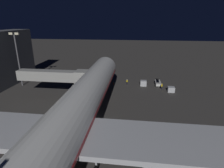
% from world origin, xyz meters
% --- Properties ---
extents(ground_plane, '(320.00, 320.00, 0.00)m').
position_xyz_m(ground_plane, '(0.00, 0.00, 0.00)').
color(ground_plane, '#383533').
extents(airliner_at_gate, '(54.88, 70.38, 18.09)m').
position_xyz_m(airliner_at_gate, '(0.00, 10.31, 5.73)').
color(airliner_at_gate, silver).
rests_on(airliner_at_gate, ground_plane).
extents(jet_bridge, '(18.36, 3.40, 7.36)m').
position_xyz_m(jet_bridge, '(10.10, -11.14, 5.82)').
color(jet_bridge, '#9E9E99').
rests_on(jet_bridge, ground_plane).
extents(apron_floodlight_mast, '(2.90, 0.50, 15.77)m').
position_xyz_m(apron_floodlight_mast, '(25.50, -18.63, 9.29)').
color(apron_floodlight_mast, '#59595E').
rests_on(apron_floodlight_mast, ground_plane).
extents(belt_loader, '(1.96, 8.11, 3.19)m').
position_xyz_m(belt_loader, '(-15.94, -24.33, 0.85)').
color(belt_loader, silver).
rests_on(belt_loader, ground_plane).
extents(baggage_container_near_belt, '(1.83, 1.55, 1.66)m').
position_xyz_m(baggage_container_near_belt, '(-11.43, -23.07, 0.83)').
color(baggage_container_near_belt, '#B7BABF').
rests_on(baggage_container_near_belt, ground_plane).
extents(baggage_container_mid_row, '(1.84, 1.59, 1.47)m').
position_xyz_m(baggage_container_mid_row, '(-18.94, -18.88, 0.74)').
color(baggage_container_mid_row, '#B7BABF').
rests_on(baggage_container_mid_row, ground_plane).
extents(ground_crew_by_belt_loader, '(0.40, 0.40, 1.78)m').
position_xyz_m(ground_crew_by_belt_loader, '(-6.41, -23.42, 0.98)').
color(ground_crew_by_belt_loader, black).
rests_on(ground_crew_by_belt_loader, ground_plane).
extents(ground_crew_marshaller_fwd, '(0.40, 0.40, 1.85)m').
position_xyz_m(ground_crew_marshaller_fwd, '(-16.59, -20.49, 1.02)').
color(ground_crew_marshaller_fwd, black).
rests_on(ground_crew_marshaller_fwd, ground_plane).
extents(traffic_cone_nose_port, '(0.36, 0.36, 0.55)m').
position_xyz_m(traffic_cone_nose_port, '(-2.20, -23.45, 0.28)').
color(traffic_cone_nose_port, orange).
rests_on(traffic_cone_nose_port, ground_plane).
extents(traffic_cone_nose_starboard, '(0.36, 0.36, 0.55)m').
position_xyz_m(traffic_cone_nose_starboard, '(2.20, -23.45, 0.28)').
color(traffic_cone_nose_starboard, orange).
rests_on(traffic_cone_nose_starboard, ground_plane).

